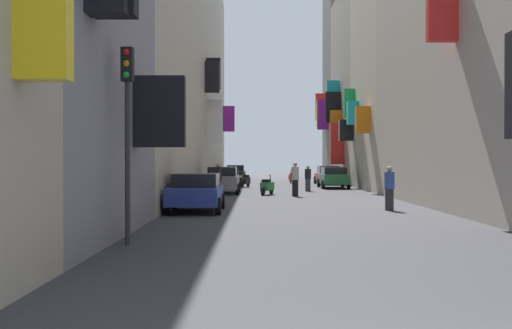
% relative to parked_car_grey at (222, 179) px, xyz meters
% --- Properties ---
extents(ground_plane, '(140.00, 140.00, 0.00)m').
position_rel_parked_car_grey_xyz_m(ground_plane, '(3.66, -1.60, -0.79)').
color(ground_plane, '#38383D').
extents(building_left_mid_b, '(7.26, 44.09, 17.48)m').
position_rel_parked_car_grey_xyz_m(building_left_mid_b, '(-4.33, 6.36, 7.95)').
color(building_left_mid_b, '#BCB29E').
rests_on(building_left_mid_b, ground).
extents(building_right_mid_a, '(6.98, 9.72, 17.58)m').
position_rel_parked_car_grey_xyz_m(building_right_mid_a, '(11.66, 4.60, 7.99)').
color(building_right_mid_a, '#BCB29E').
rests_on(building_right_mid_a, ground).
extents(building_right_mid_b, '(7.24, 11.82, 15.53)m').
position_rel_parked_car_grey_xyz_m(building_right_mid_b, '(11.65, 15.36, 6.96)').
color(building_right_mid_b, '#9E9384').
rests_on(building_right_mid_b, ground).
extents(building_right_mid_c, '(7.06, 7.12, 19.92)m').
position_rel_parked_car_grey_xyz_m(building_right_mid_c, '(11.65, 24.84, 9.16)').
color(building_right_mid_c, slate).
rests_on(building_right_mid_c, ground).
extents(parked_car_grey, '(1.95, 4.47, 1.50)m').
position_rel_parked_car_grey_xyz_m(parked_car_grey, '(0.00, 0.00, 0.00)').
color(parked_car_grey, slate).
rests_on(parked_car_grey, ground).
extents(parked_car_black, '(1.92, 4.17, 1.41)m').
position_rel_parked_car_grey_xyz_m(parked_car_black, '(0.02, 22.36, -0.04)').
color(parked_car_black, black).
rests_on(parked_car_black, ground).
extents(parked_car_blue, '(1.99, 3.97, 1.40)m').
position_rel_parked_car_grey_xyz_m(parked_car_blue, '(-0.31, -12.73, -0.05)').
color(parked_car_blue, navy).
rests_on(parked_car_blue, ground).
extents(parked_car_red, '(1.91, 4.18, 1.42)m').
position_rel_parked_car_grey_xyz_m(parked_car_red, '(7.48, 12.88, -0.04)').
color(parked_car_red, '#B21E1E').
rests_on(parked_car_red, ground).
extents(parked_car_green, '(1.85, 4.44, 1.40)m').
position_rel_parked_car_grey_xyz_m(parked_car_green, '(7.10, 6.60, -0.04)').
color(parked_car_green, '#236638').
rests_on(parked_car_green, ground).
extents(scooter_white, '(0.44, 1.88, 1.13)m').
position_rel_parked_car_grey_xyz_m(scooter_white, '(0.57, 12.64, -0.32)').
color(scooter_white, silver).
rests_on(scooter_white, ground).
extents(scooter_black, '(0.74, 1.80, 1.13)m').
position_rel_parked_car_grey_xyz_m(scooter_black, '(1.15, 8.03, -0.32)').
color(scooter_black, black).
rests_on(scooter_black, ground).
extents(scooter_green, '(0.80, 1.84, 1.13)m').
position_rel_parked_car_grey_xyz_m(scooter_green, '(2.51, -1.66, -0.32)').
color(scooter_green, '#287F3D').
rests_on(scooter_green, ground).
extents(scooter_red, '(0.54, 1.94, 1.13)m').
position_rel_parked_car_grey_xyz_m(scooter_red, '(4.84, 15.62, -0.32)').
color(scooter_red, red).
rests_on(scooter_red, ground).
extents(pedestrian_crossing, '(0.41, 0.41, 1.77)m').
position_rel_parked_car_grey_xyz_m(pedestrian_crossing, '(0.01, -4.48, 0.10)').
color(pedestrian_crossing, '#393939').
rests_on(pedestrian_crossing, ground).
extents(pedestrian_near_left, '(0.44, 0.44, 1.56)m').
position_rel_parked_car_grey_xyz_m(pedestrian_near_left, '(5.04, 2.27, -0.02)').
color(pedestrian_near_left, '#3C3C3C').
rests_on(pedestrian_near_left, ground).
extents(pedestrian_near_right, '(0.39, 0.39, 1.67)m').
position_rel_parked_car_grey_xyz_m(pedestrian_near_right, '(6.92, -12.21, 0.04)').
color(pedestrian_near_right, '#303030').
rests_on(pedestrian_near_right, ground).
extents(pedestrian_mid_street, '(0.51, 0.51, 1.78)m').
position_rel_parked_car_grey_xyz_m(pedestrian_mid_street, '(3.94, -3.08, 0.10)').
color(pedestrian_mid_street, black).
rests_on(pedestrian_mid_street, ground).
extents(traffic_light_far_corner, '(0.26, 0.34, 4.40)m').
position_rel_parked_car_grey_xyz_m(traffic_light_far_corner, '(-0.96, -21.88, 2.20)').
color(traffic_light_far_corner, '#2D2D2D').
rests_on(traffic_light_far_corner, ground).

